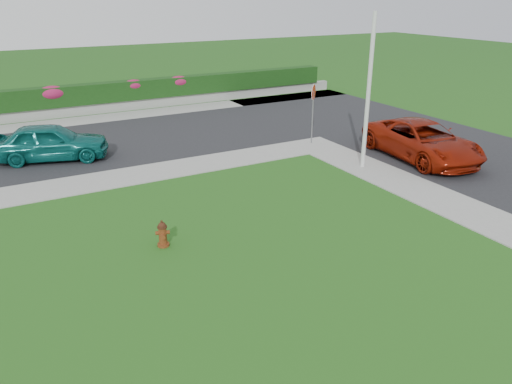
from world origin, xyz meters
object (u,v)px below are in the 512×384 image
suv_red (422,141)px  stop_sign (313,99)px  sedan_teal (51,142)px  fire_hydrant (163,234)px  utility_pole (368,94)px

suv_red → stop_sign: bearing=129.1°
sedan_teal → fire_hydrant: bearing=-153.9°
sedan_teal → utility_pole: size_ratio=0.76×
fire_hydrant → utility_pole: (9.22, 2.55, 2.60)m
sedan_teal → stop_sign: size_ratio=1.64×
fire_hydrant → sedan_teal: 9.60m
fire_hydrant → utility_pole: 9.91m
sedan_teal → stop_sign: stop_sign is taller
utility_pole → sedan_teal: bearing=147.2°
sedan_teal → suv_red: bearing=-101.3°
suv_red → stop_sign: 5.08m
suv_red → sedan_teal: 15.39m
suv_red → sedan_teal: (-13.56, 7.27, -0.00)m
stop_sign → fire_hydrant: bearing=-165.0°
fire_hydrant → utility_pole: utility_pole is taller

